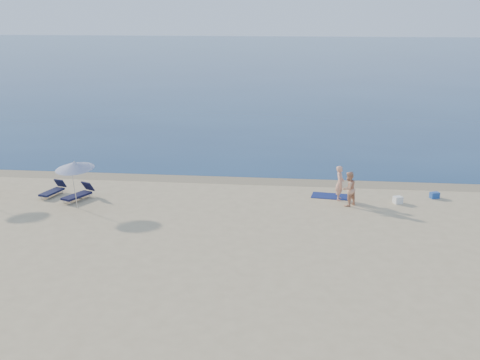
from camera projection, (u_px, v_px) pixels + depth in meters
name	position (u px, v px, depth m)	size (l,w,h in m)	color
sea	(298.00, 58.00, 108.83)	(240.00, 160.00, 0.01)	#0C284D
wet_sand_strip	(269.00, 181.00, 31.89)	(240.00, 1.60, 0.00)	#847254
person_left	(340.00, 183.00, 28.59)	(0.61, 0.40, 1.67)	tan
person_right	(349.00, 189.00, 27.76)	(0.79, 0.62, 1.62)	tan
beach_towel	(330.00, 196.00, 29.33)	(1.79, 0.99, 0.03)	#101A52
white_bag	(398.00, 200.00, 28.25)	(0.39, 0.33, 0.33)	white
blue_cooler	(435.00, 195.00, 29.02)	(0.41, 0.29, 0.29)	#1C469B
umbrella_near	(74.00, 166.00, 27.20)	(2.30, 2.31, 2.29)	silver
lounger_left	(53.00, 190.00, 29.42)	(0.89, 1.65, 0.69)	#121532
lounger_right	(79.00, 194.00, 28.78)	(1.23, 1.79, 0.76)	black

